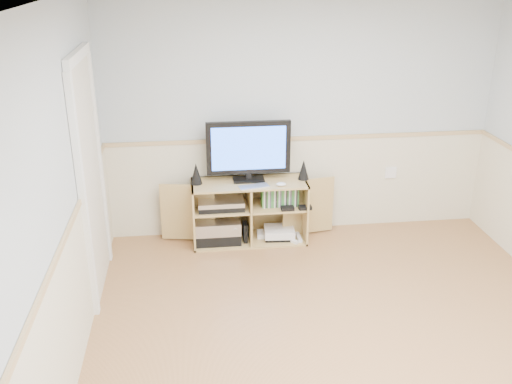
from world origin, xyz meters
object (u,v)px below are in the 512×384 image
at_px(monitor, 249,149).
at_px(keyboard, 254,187).
at_px(game_consoles, 278,233).
at_px(media_cabinet, 249,209).

relative_size(monitor, keyboard, 2.83).
bearing_deg(keyboard, game_consoles, 12.92).
relative_size(keyboard, game_consoles, 0.65).
distance_m(keyboard, game_consoles, 0.66).
relative_size(monitor, game_consoles, 1.85).
bearing_deg(monitor, game_consoles, -11.45).
height_order(media_cabinet, game_consoles, media_cabinet).
distance_m(media_cabinet, keyboard, 0.38).
bearing_deg(media_cabinet, game_consoles, -12.35).
bearing_deg(keyboard, monitor, 87.37).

